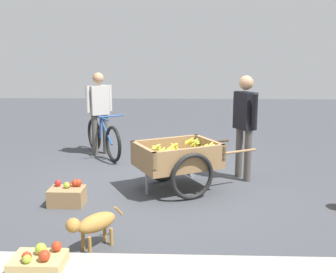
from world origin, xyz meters
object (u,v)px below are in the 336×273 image
(vendor_person, at_px, (245,118))
(cyclist_person, at_px, (99,106))
(bicycle, at_px, (103,138))
(mixed_fruit_crate, at_px, (68,195))
(apple_crate, at_px, (39,267))
(dog, at_px, (93,224))
(fruit_cart, at_px, (178,160))

(vendor_person, height_order, cyclist_person, vendor_person)
(bicycle, height_order, mixed_fruit_crate, bicycle)
(apple_crate, bearing_deg, vendor_person, -126.61)
(dog, relative_size, mixed_fruit_crate, 1.21)
(cyclist_person, bearing_deg, dog, 100.66)
(apple_crate, bearing_deg, dog, -121.37)
(apple_crate, distance_m, mixed_fruit_crate, 1.76)
(vendor_person, height_order, apple_crate, vendor_person)
(fruit_cart, distance_m, bicycle, 2.38)
(fruit_cart, bearing_deg, mixed_fruit_crate, 23.91)
(fruit_cart, xyz_separation_m, dog, (0.81, 1.80, -0.17))
(vendor_person, relative_size, apple_crate, 3.64)
(cyclist_person, height_order, apple_crate, cyclist_person)
(fruit_cart, distance_m, cyclist_person, 2.58)
(dog, xyz_separation_m, mixed_fruit_crate, (0.61, -1.18, -0.14))
(vendor_person, bearing_deg, dog, 52.22)
(fruit_cart, relative_size, vendor_person, 1.13)
(vendor_person, height_order, mixed_fruit_crate, vendor_person)
(dog, bearing_deg, apple_crate, 58.63)
(fruit_cart, relative_size, dog, 3.40)
(fruit_cart, xyz_separation_m, vendor_person, (-1.01, -0.54, 0.52))
(cyclist_person, height_order, dog, cyclist_person)
(mixed_fruit_crate, bearing_deg, apple_crate, 98.52)
(fruit_cart, bearing_deg, cyclist_person, -52.89)
(bicycle, relative_size, cyclist_person, 0.91)
(bicycle, xyz_separation_m, apple_crate, (-0.29, 4.26, -0.23))
(vendor_person, xyz_separation_m, dog, (1.81, 2.34, -0.69))
(cyclist_person, bearing_deg, fruit_cart, 127.11)
(fruit_cart, distance_m, vendor_person, 1.25)
(mixed_fruit_crate, bearing_deg, fruit_cart, -156.09)
(bicycle, distance_m, mixed_fruit_crate, 2.52)
(apple_crate, bearing_deg, fruit_cart, -115.90)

